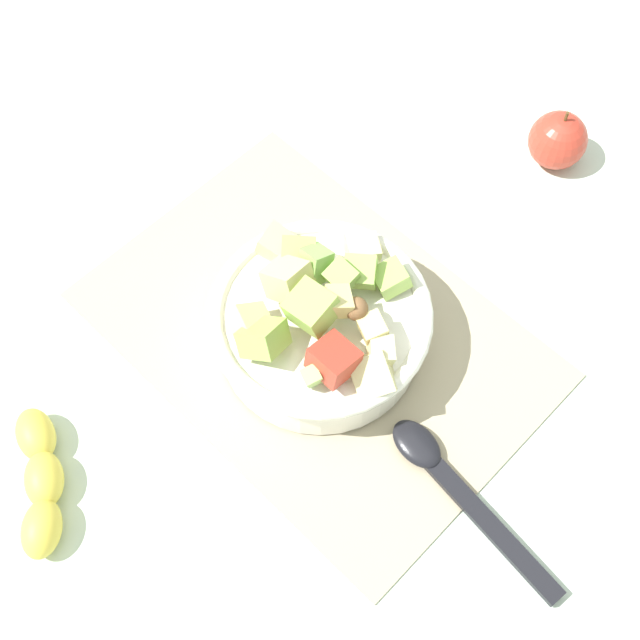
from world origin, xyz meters
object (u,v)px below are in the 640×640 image
(serving_spoon, at_px, (448,478))
(whole_apple, at_px, (558,140))
(salad_bowl, at_px, (320,323))
(banana_whole, at_px, (40,480))

(serving_spoon, xyz_separation_m, whole_apple, (-0.17, 0.38, 0.02))
(salad_bowl, distance_m, serving_spoon, 0.19)
(serving_spoon, bearing_deg, whole_apple, 113.47)
(serving_spoon, relative_size, whole_apple, 2.74)
(salad_bowl, distance_m, whole_apple, 0.36)
(salad_bowl, xyz_separation_m, banana_whole, (-0.08, -0.29, -0.03))
(serving_spoon, height_order, whole_apple, whole_apple)
(banana_whole, bearing_deg, whole_apple, 81.12)
(banana_whole, bearing_deg, salad_bowl, 74.50)
(salad_bowl, xyz_separation_m, whole_apple, (0.02, 0.36, -0.01))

